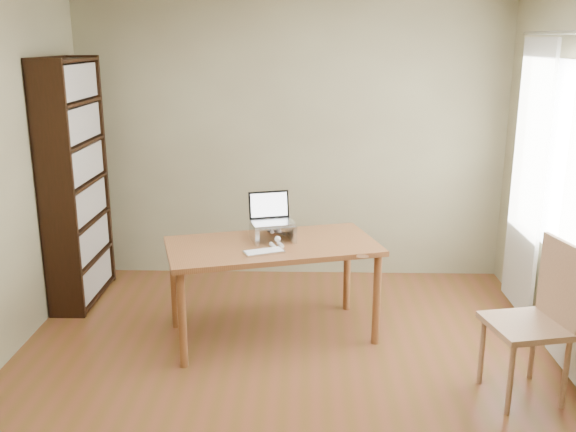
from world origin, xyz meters
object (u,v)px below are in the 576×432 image
Objects in this scene: cat at (271,231)px; laptop at (273,215)px; keyboard at (264,252)px; bookshelf at (75,183)px; desk at (272,254)px; chair at (540,315)px.

laptop is at bearing 39.10° from cat.
bookshelf is at bearing 128.06° from keyboard.
chair reaches higher than desk.
cat reaches higher than desk.
bookshelf reaches higher than desk.
laptop is (-0.00, 0.14, 0.27)m from desk.
bookshelf is at bearing 143.76° from chair.
laptop is 0.35× the size of chair.
bookshelf is 6.65× the size of keyboard.
bookshelf is at bearing 145.59° from laptop.
bookshelf is 3.81m from chair.
desk is at bearing 142.11° from chair.
laptop is at bearing 138.58° from chair.
cat is (1.70, -0.60, -0.24)m from bookshelf.
chair is (1.73, -0.97, -0.38)m from laptop.
bookshelf reaches higher than chair.
chair is (1.73, -0.83, -0.10)m from desk.
keyboard is (-0.05, -0.22, 0.09)m from desk.
cat is at bearing 139.41° from chair.
cat is 2.00m from chair.
desk is 5.44× the size of keyboard.
cat is at bearing -136.57° from laptop.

